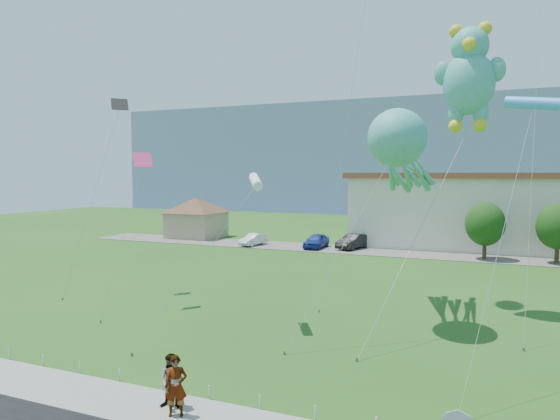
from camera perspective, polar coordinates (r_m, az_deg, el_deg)
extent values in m
plane|color=#234F16|center=(20.75, -8.70, -18.74)|extent=(160.00, 160.00, 0.00)
cube|color=gray|center=(18.64, -13.40, -21.39)|extent=(80.00, 2.50, 0.10)
cube|color=#59544C|center=(52.90, 11.36, -4.68)|extent=(70.00, 6.00, 0.06)
cube|color=#748DA1|center=(136.77, 18.35, 5.77)|extent=(160.00, 50.00, 25.00)
cube|color=tan|center=(64.39, -9.52, -1.69)|extent=(6.00, 6.00, 3.20)
pyramid|color=brown|center=(64.19, -9.55, 0.53)|extent=(9.20, 9.20, 1.80)
cylinder|color=white|center=(25.42, -28.58, -14.25)|extent=(0.05, 0.05, 0.50)
cylinder|color=white|center=(23.96, -25.46, -15.27)|extent=(0.05, 0.05, 0.50)
cylinder|color=white|center=(22.59, -21.91, -16.36)|extent=(0.05, 0.05, 0.50)
cylinder|color=white|center=(21.32, -17.88, -17.52)|extent=(0.05, 0.05, 0.50)
cylinder|color=white|center=(20.16, -13.30, -18.73)|extent=(0.05, 0.05, 0.50)
cylinder|color=white|center=(19.15, -8.12, -19.93)|extent=(0.05, 0.05, 0.50)
cylinder|color=white|center=(18.30, -2.33, -21.08)|extent=(0.05, 0.05, 0.50)
cylinder|color=white|center=(17.64, 4.05, -22.11)|extent=(0.05, 0.05, 0.50)
cylinder|color=#3F2B19|center=(50.81, 22.32, -4.05)|extent=(0.36, 0.36, 2.20)
ellipsoid|color=#14380F|center=(50.54, 22.39, -1.47)|extent=(3.60, 3.60, 4.14)
cylinder|color=#3F2B19|center=(51.16, 29.07, -4.21)|extent=(0.36, 0.36, 2.20)
ellipsoid|color=#14380F|center=(50.90, 29.16, -1.64)|extent=(3.60, 3.60, 4.14)
imported|color=gray|center=(17.67, -11.80, -19.08)|extent=(0.87, 0.77, 2.01)
imported|color=gray|center=(18.26, -12.21, -18.56)|extent=(1.05, 0.90, 1.86)
imported|color=silver|center=(56.28, -3.05, -3.38)|extent=(2.10, 4.15, 1.30)
imported|color=navy|center=(54.26, 4.18, -3.53)|extent=(1.94, 4.59, 1.55)
imported|color=black|center=(54.18, 8.35, -3.57)|extent=(2.96, 5.02, 1.56)
ellipsoid|color=teal|center=(26.70, 13.28, 8.04)|extent=(3.01, 3.91, 3.01)
sphere|color=white|center=(25.66, 11.66, 8.95)|extent=(0.47, 0.47, 0.47)
sphere|color=white|center=(25.48, 14.07, 8.95)|extent=(0.47, 0.47, 0.47)
cylinder|color=slate|center=(23.14, 0.51, -16.01)|extent=(0.10, 0.10, 0.16)
cylinder|color=gray|center=(23.80, 7.12, -4.13)|extent=(3.86, 5.16, 8.98)
ellipsoid|color=teal|center=(31.46, 20.78, 13.39)|extent=(2.88, 2.45, 3.60)
sphere|color=teal|center=(31.88, 20.88, 17.12)|extent=(2.11, 2.11, 2.11)
sphere|color=yellow|center=(32.13, 19.46, 18.68)|extent=(0.78, 0.78, 0.78)
sphere|color=yellow|center=(32.08, 22.38, 18.63)|extent=(0.78, 0.78, 0.78)
sphere|color=yellow|center=(30.99, 20.83, 17.30)|extent=(0.78, 0.78, 0.78)
ellipsoid|color=teal|center=(31.66, 18.12, 14.61)|extent=(1.00, 0.71, 1.40)
ellipsoid|color=teal|center=(31.57, 23.51, 14.51)|extent=(1.00, 0.71, 1.40)
ellipsoid|color=teal|center=(31.26, 19.46, 10.40)|extent=(0.89, 0.78, 1.44)
ellipsoid|color=teal|center=(31.22, 21.94, 10.35)|extent=(0.89, 0.78, 1.44)
sphere|color=yellow|center=(30.96, 19.40, 9.02)|extent=(0.78, 0.78, 0.78)
sphere|color=yellow|center=(30.92, 21.90, 8.97)|extent=(0.78, 0.78, 0.78)
cylinder|color=slate|center=(22.63, 8.77, -16.54)|extent=(0.10, 0.10, 0.16)
cylinder|color=gray|center=(26.11, 15.75, -1.90)|extent=(3.90, 10.44, 10.45)
cylinder|color=slate|center=(26.03, 26.07, -14.12)|extent=(0.10, 0.10, 0.16)
cylinder|color=gray|center=(29.34, 27.05, 8.01)|extent=(0.93, 8.92, 20.21)
cylinder|color=white|center=(26.21, -2.79, 3.26)|extent=(0.50, 2.25, 0.87)
cylinder|color=slate|center=(23.90, -16.58, -15.52)|extent=(0.10, 0.10, 0.16)
cylinder|color=gray|center=(24.55, -9.24, -5.87)|extent=(3.16, 6.32, 7.31)
cube|color=black|center=(36.33, -17.86, 11.43)|extent=(1.29, 1.29, 0.86)
cylinder|color=slate|center=(35.29, -23.60, -9.27)|extent=(0.10, 0.10, 0.16)
cylinder|color=gray|center=(35.19, -20.70, 1.13)|extent=(1.72, 3.86, 12.44)
cylinder|color=#389DFF|center=(23.56, 26.96, 10.83)|extent=(0.50, 2.25, 0.87)
cylinder|color=gray|center=(20.09, 23.79, -3.60)|extent=(2.42, 6.82, 10.63)
cube|color=#F0357D|center=(31.55, -15.43, 5.55)|extent=(1.29, 1.29, 0.86)
cylinder|color=slate|center=(29.28, -19.82, -11.91)|extent=(0.10, 0.10, 0.16)
cylinder|color=gray|center=(30.05, -17.52, -2.97)|extent=(0.28, 4.20, 8.57)
cylinder|color=slate|center=(29.74, 4.48, -11.43)|extent=(0.10, 0.10, 0.16)
cylinder|color=gray|center=(31.05, 7.87, 11.19)|extent=(2.03, 5.10, 23.46)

